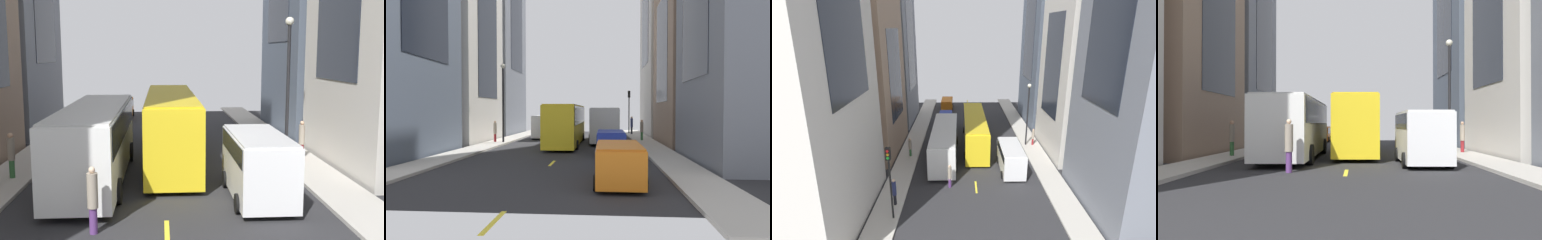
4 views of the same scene
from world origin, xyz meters
TOP-DOWN VIEW (x-y plane):
  - ground_plane at (0.00, 0.00)m, footprint 40.32×40.32m
  - sidewalk_west at (-7.05, 0.00)m, footprint 2.22×44.00m
  - sidewalk_east at (7.05, 0.00)m, footprint 2.22×44.00m
  - lane_stripe_1 at (0.00, -10.50)m, footprint 0.16×2.00m
  - lane_stripe_2 at (0.00, 0.00)m, footprint 0.16×2.00m
  - lane_stripe_3 at (0.00, 10.50)m, footprint 0.16×2.00m
  - lane_stripe_4 at (0.00, 21.00)m, footprint 0.16×2.00m
  - building_west_1 at (-11.48, -1.82)m, footprint 6.30×10.29m
  - building_west_2 at (-11.95, 9.44)m, footprint 7.25×10.11m
  - building_east_1 at (12.57, -2.47)m, footprint 8.50×9.57m
  - building_east_2 at (12.54, 8.92)m, footprint 8.44×10.33m
  - city_bus_white at (-3.08, -4.08)m, footprint 2.80×11.36m
  - streetcar_yellow at (0.34, -0.53)m, footprint 2.70×12.95m
  - delivery_van_white at (3.57, -7.32)m, footprint 2.25×5.19m
  - car_blue_0 at (-3.50, 6.81)m, footprint 2.02×4.30m
  - car_orange_1 at (-3.66, 15.80)m, footprint 2.06×4.30m
  - pedestrian_crossing_near at (-6.82, -4.09)m, footprint 0.32×0.32m
  - pedestrian_walking_far at (-6.55, -13.26)m, footprint 0.32×0.32m
  - pedestrian_crossing_mid at (7.25, -1.11)m, footprint 0.31×0.31m
  - pedestrian_waiting_curb at (-2.32, -10.46)m, footprint 0.34×0.34m
  - traffic_light_near_corner at (-6.34, -14.99)m, footprint 0.32×0.44m
  - streetlamp_near at (6.44, -1.05)m, footprint 0.44×0.44m

SIDE VIEW (x-z plane):
  - ground_plane at x=0.00m, z-range 0.00..0.00m
  - lane_stripe_1 at x=0.00m, z-range 0.00..0.01m
  - lane_stripe_2 at x=0.00m, z-range 0.00..0.01m
  - lane_stripe_3 at x=0.00m, z-range 0.00..0.01m
  - lane_stripe_4 at x=0.00m, z-range 0.00..0.01m
  - sidewalk_west at x=-7.05m, z-range 0.00..0.15m
  - sidewalk_east at x=7.05m, z-range 0.00..0.15m
  - car_blue_0 at x=-3.50m, z-range 0.15..1.84m
  - car_orange_1 at x=-3.66m, z-range 0.15..1.84m
  - pedestrian_waiting_curb at x=-2.32m, z-range 0.07..2.24m
  - pedestrian_crossing_mid at x=7.25m, z-range 0.22..2.20m
  - pedestrian_crossing_near at x=-6.82m, z-range 0.23..2.26m
  - pedestrian_walking_far at x=-6.55m, z-range 0.24..2.48m
  - delivery_van_white at x=3.57m, z-range 0.22..2.80m
  - city_bus_white at x=-3.08m, z-range 0.33..3.68m
  - streetcar_yellow at x=0.34m, z-range 0.33..3.92m
  - traffic_light_near_corner at x=-6.34m, z-range 1.26..6.85m
  - streetlamp_near at x=6.44m, z-range 0.95..8.29m
  - building_west_1 at x=-11.48m, z-range 0.00..17.35m
  - building_east_1 at x=12.57m, z-range 0.00..19.37m
  - building_west_2 at x=-11.95m, z-range 0.00..22.15m
  - building_east_2 at x=12.54m, z-range 0.00..28.77m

